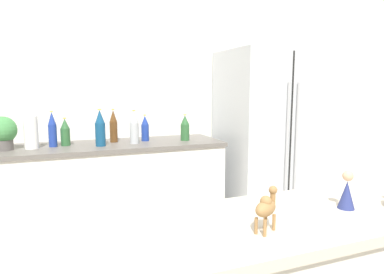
{
  "coord_description": "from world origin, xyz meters",
  "views": [
    {
      "loc": [
        -0.73,
        -0.52,
        1.38
      ],
      "look_at": [
        0.02,
        1.39,
        1.09
      ],
      "focal_mm": 32.0,
      "sensor_mm": 36.0,
      "label": 1
    }
  ],
  "objects": [
    {
      "name": "back_bottle_6",
      "position": [
        -0.13,
        2.33,
        1.05
      ],
      "size": [
        0.07,
        0.07,
        0.28
      ],
      "color": "#B2B7BC",
      "rests_on": "back_counter"
    },
    {
      "name": "back_bottle_4",
      "position": [
        -0.68,
        2.43,
        1.03
      ],
      "size": [
        0.07,
        0.07,
        0.23
      ],
      "color": "#2D6033",
      "rests_on": "back_counter"
    },
    {
      "name": "wise_man_figurine_crimson",
      "position": [
        0.21,
        0.36,
        1.02
      ],
      "size": [
        0.06,
        0.06,
        0.14
      ],
      "color": "navy",
      "rests_on": "bar_counter"
    },
    {
      "name": "refrigerator",
      "position": [
        1.19,
        2.32,
        0.87
      ],
      "size": [
        0.86,
        0.76,
        1.74
      ],
      "color": "silver",
      "rests_on": "ground_plane"
    },
    {
      "name": "potted_plant",
      "position": [
        -1.12,
        2.38,
        1.06
      ],
      "size": [
        0.2,
        0.2,
        0.26
      ],
      "color": "#595451",
      "rests_on": "back_counter"
    },
    {
      "name": "back_bottle_0",
      "position": [
        -0.28,
        2.47,
        1.06
      ],
      "size": [
        0.07,
        0.07,
        0.29
      ],
      "color": "brown",
      "rests_on": "back_counter"
    },
    {
      "name": "back_bottle_5",
      "position": [
        -0.01,
        2.44,
        1.03
      ],
      "size": [
        0.07,
        0.07,
        0.23
      ],
      "color": "navy",
      "rests_on": "back_counter"
    },
    {
      "name": "wall_back",
      "position": [
        0.0,
        2.73,
        1.27
      ],
      "size": [
        8.0,
        0.06,
        2.55
      ],
      "color": "white",
      "rests_on": "ground_plane"
    },
    {
      "name": "back_bottle_3",
      "position": [
        -0.77,
        2.41,
        1.06
      ],
      "size": [
        0.07,
        0.07,
        0.29
      ],
      "color": "navy",
      "rests_on": "back_counter"
    },
    {
      "name": "camel_figurine",
      "position": [
        -0.17,
        0.3,
        1.03
      ],
      "size": [
        0.1,
        0.09,
        0.13
      ],
      "color": "olive",
      "rests_on": "bar_counter"
    },
    {
      "name": "back_bottle_2",
      "position": [
        0.33,
        2.34,
        1.03
      ],
      "size": [
        0.08,
        0.08,
        0.24
      ],
      "color": "#2D6033",
      "rests_on": "back_counter"
    },
    {
      "name": "back_bottle_1",
      "position": [
        -0.41,
        2.31,
        1.06
      ],
      "size": [
        0.08,
        0.08,
        0.3
      ],
      "color": "navy",
      "rests_on": "back_counter"
    },
    {
      "name": "paper_towel_roll",
      "position": [
        -0.93,
        2.38,
        1.04
      ],
      "size": [
        0.1,
        0.1,
        0.25
      ],
      "color": "white",
      "rests_on": "back_counter"
    },
    {
      "name": "back_counter",
      "position": [
        -0.32,
        2.4,
        0.46
      ],
      "size": [
        1.9,
        0.63,
        0.92
      ],
      "color": "white",
      "rests_on": "ground_plane"
    }
  ]
}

